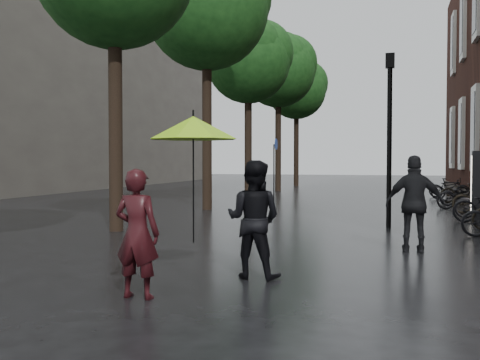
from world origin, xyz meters
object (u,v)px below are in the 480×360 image
(pedestrian_walking, at_px, (415,204))
(lamp_post, at_px, (390,122))
(parked_bicycles, at_px, (477,200))
(ad_lightbox, at_px, (479,185))
(person_black, at_px, (254,219))
(person_burgundy, at_px, (137,234))

(pedestrian_walking, height_order, lamp_post, lamp_post)
(parked_bicycles, height_order, lamp_post, lamp_post)
(pedestrian_walking, height_order, ad_lightbox, ad_lightbox)
(person_black, bearing_deg, lamp_post, -99.43)
(person_black, relative_size, ad_lightbox, 0.87)
(person_black, height_order, pedestrian_walking, pedestrian_walking)
(person_burgundy, bearing_deg, ad_lightbox, -113.78)
(pedestrian_walking, relative_size, parked_bicycles, 0.10)
(pedestrian_walking, xyz_separation_m, ad_lightbox, (1.94, 6.57, 0.09))
(lamp_post, bearing_deg, ad_lightbox, 50.43)
(ad_lightbox, relative_size, lamp_post, 0.45)
(person_black, bearing_deg, parked_bicycles, -106.47)
(person_burgundy, height_order, pedestrian_walking, pedestrian_walking)
(person_burgundy, xyz_separation_m, pedestrian_walking, (3.34, 4.48, 0.10))
(person_burgundy, bearing_deg, parked_bicycles, -112.13)
(person_burgundy, bearing_deg, person_black, -123.30)
(person_black, xyz_separation_m, parked_bicycles, (4.30, 10.59, -0.38))
(person_black, relative_size, lamp_post, 0.39)
(pedestrian_walking, bearing_deg, ad_lightbox, -107.49)
(ad_lightbox, height_order, lamp_post, lamp_post)
(ad_lightbox, bearing_deg, parked_bicycles, 99.11)
(person_black, relative_size, pedestrian_walking, 0.95)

